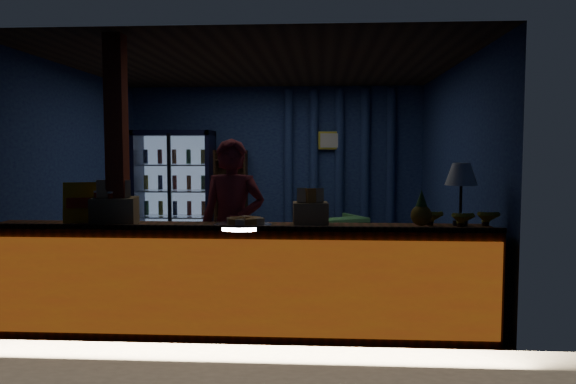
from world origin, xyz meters
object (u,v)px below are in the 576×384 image
green_chair (336,237)px  pastry_tray (243,224)px  shopkeeper (232,228)px  table_lamp (461,177)px

green_chair → pastry_tray: pastry_tray is taller
shopkeeper → pastry_tray: bearing=-68.1°
green_chair → pastry_tray: bearing=47.6°
green_chair → pastry_tray: (-0.87, -3.39, 0.64)m
green_chair → table_lamp: 3.47m
green_chair → shopkeeper: bearing=41.4°
shopkeeper → green_chair: (1.05, 2.81, -0.52)m
shopkeeper → table_lamp: 2.15m
pastry_tray → table_lamp: (1.88, 0.24, 0.40)m
table_lamp → green_chair: bearing=107.7°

